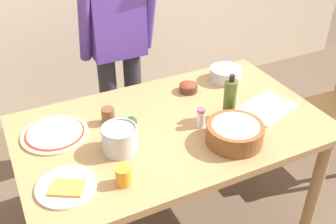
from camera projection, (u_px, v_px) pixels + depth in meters
The scene contains 15 objects.
ground at pixel (171, 223), 2.49m from camera, with size 8.00×8.00×0.00m, color brown.
dining_table at pixel (172, 139), 2.12m from camera, with size 1.60×0.96×0.76m.
person_cook at pixel (117, 41), 2.54m from camera, with size 0.49×0.25×1.62m.
pizza_raw_on_board at pixel (55, 134), 1.99m from camera, with size 0.34×0.34×0.02m.
plate_with_slice at pixel (66, 187), 1.68m from camera, with size 0.26×0.26×0.02m.
popcorn_bowl at pixel (235, 132), 1.92m from camera, with size 0.28×0.28×0.11m.
mixing_bowl_steel at pixel (226, 74), 2.46m from camera, with size 0.20×0.20×0.08m.
small_sauce_bowl at pixel (188, 87), 2.35m from camera, with size 0.11×0.11×0.06m.
olive_oil_bottle at pixel (230, 99), 2.07m from camera, with size 0.07×0.07×0.26m.
steel_pot at pixel (120, 139), 1.86m from camera, with size 0.17×0.17×0.13m.
cup_orange at pixel (124, 176), 1.68m from camera, with size 0.07×0.07×0.09m, color orange.
cup_small_brown at pixel (108, 116), 2.07m from camera, with size 0.07×0.07×0.09m, color brown.
salt_shaker at pixel (201, 118), 2.03m from camera, with size 0.04×0.04×0.11m.
cutting_board_white at pixel (267, 108), 2.20m from camera, with size 0.30×0.22×0.01m, color white.
avocado at pixel (132, 123), 2.03m from camera, with size 0.06×0.06×0.07m, color #2D4219.
Camera 1 is at (-0.77, -1.51, 1.95)m, focal length 42.34 mm.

